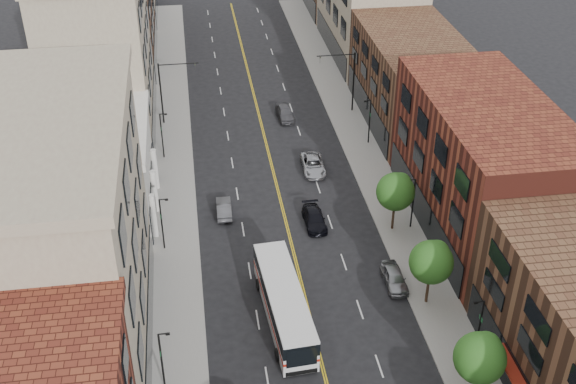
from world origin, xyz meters
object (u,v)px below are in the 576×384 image
car_lane_a (314,219)px  car_lane_c (285,113)px  car_parked_far (394,278)px  car_lane_behind (224,208)px  city_bus (284,302)px  car_lane_b (313,165)px

car_lane_a → car_lane_c: bearing=87.7°
car_parked_far → car_lane_behind: car_parked_far is taller
city_bus → car_lane_b: bearing=70.6°
car_lane_behind → car_lane_b: (9.56, 6.52, 0.04)m
city_bus → car_parked_far: (9.40, 2.85, -1.08)m
car_lane_a → car_lane_c: (0.40, 21.51, 0.10)m
car_lane_behind → car_lane_c: bearing=-113.0°
city_bus → car_lane_a: size_ratio=2.71×
car_lane_b → car_lane_behind: bearing=-143.3°
car_lane_b → car_lane_a: bearing=-97.0°
city_bus → car_lane_a: bearing=65.9°
car_parked_far → car_lane_c: bearing=98.4°
car_parked_far → car_lane_c: size_ratio=0.93×
car_lane_b → car_lane_c: car_lane_c is taller
city_bus → car_lane_c: bearing=78.0°
car_lane_behind → car_lane_b: car_lane_b is taller
car_parked_far → car_lane_a: bearing=118.0°
car_parked_far → car_lane_b: car_parked_far is taller
car_lane_behind → car_lane_b: size_ratio=0.79×
city_bus → car_lane_c: (4.89, 33.61, -1.03)m
car_parked_far → city_bus: bearing=-163.1°
city_bus → car_lane_behind: size_ratio=3.10×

